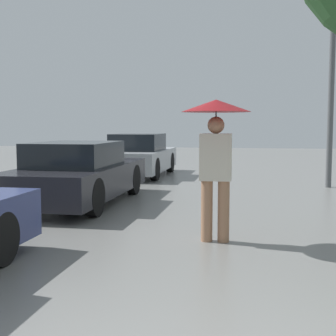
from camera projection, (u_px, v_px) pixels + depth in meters
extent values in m
cylinder|color=#9E7051|center=(207.00, 211.00, 6.16)|extent=(0.15, 0.15, 0.81)
cylinder|color=#9E7051|center=(224.00, 211.00, 6.12)|extent=(0.15, 0.15, 0.81)
cube|color=beige|center=(216.00, 157.00, 6.07)|extent=(0.41, 0.24, 0.61)
sphere|color=#9E7051|center=(216.00, 125.00, 6.03)|extent=(0.22, 0.22, 0.22)
cylinder|color=#515456|center=(216.00, 137.00, 6.05)|extent=(0.02, 0.02, 0.65)
cone|color=maroon|center=(216.00, 106.00, 6.01)|extent=(0.90, 0.90, 0.16)
cube|color=black|center=(80.00, 179.00, 9.21)|extent=(1.67, 4.19, 0.56)
cube|color=black|center=(75.00, 154.00, 8.95)|extent=(1.42, 1.89, 0.46)
cylinder|color=black|center=(69.00, 178.00, 10.63)|extent=(0.18, 0.65, 0.65)
cylinder|color=black|center=(133.00, 179.00, 10.36)|extent=(0.18, 0.65, 0.65)
cylinder|color=black|center=(11.00, 195.00, 8.08)|extent=(0.18, 0.65, 0.65)
cylinder|color=black|center=(94.00, 197.00, 7.81)|extent=(0.18, 0.65, 0.65)
cube|color=#9EA3A8|center=(140.00, 160.00, 14.18)|extent=(1.61, 3.90, 0.60)
cube|color=black|center=(138.00, 142.00, 13.94)|extent=(1.37, 1.75, 0.49)
cylinder|color=black|center=(127.00, 162.00, 15.50)|extent=(0.18, 0.63, 0.63)
cylinder|color=black|center=(170.00, 162.00, 15.25)|extent=(0.18, 0.63, 0.63)
cylinder|color=black|center=(105.00, 168.00, 13.14)|extent=(0.18, 0.63, 0.63)
cylinder|color=black|center=(155.00, 169.00, 12.88)|extent=(0.18, 0.63, 0.63)
cylinder|color=#515456|center=(331.00, 102.00, 11.32)|extent=(0.14, 0.14, 4.18)
sphere|color=beige|center=(334.00, 8.00, 11.12)|extent=(0.38, 0.38, 0.38)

